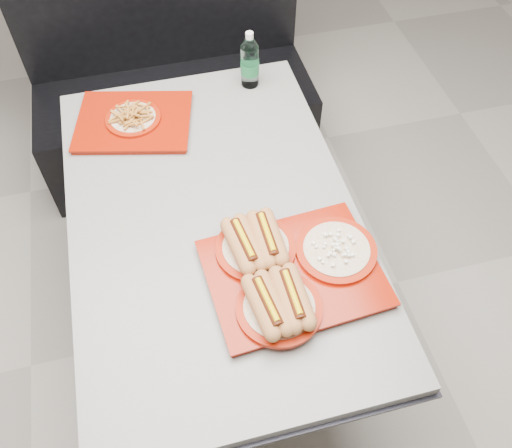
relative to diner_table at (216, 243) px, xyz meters
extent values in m
plane|color=#9E988D|center=(0.00, 0.00, -0.58)|extent=(6.00, 6.00, 0.00)
cylinder|color=black|center=(0.00, 0.00, -0.56)|extent=(0.52, 0.52, 0.05)
cylinder|color=black|center=(0.00, 0.00, -0.20)|extent=(0.11, 0.11, 0.66)
cube|color=black|center=(0.00, 0.00, 0.12)|extent=(0.92, 1.42, 0.01)
cube|color=gray|center=(0.00, 0.00, 0.15)|extent=(0.90, 1.40, 0.04)
cube|color=black|center=(0.00, 1.02, -0.36)|extent=(1.30, 0.55, 0.45)
cube|color=#8A1303|center=(0.18, -0.29, 0.17)|extent=(0.50, 0.40, 0.02)
cube|color=#8A1303|center=(0.18, -0.29, 0.19)|extent=(0.51, 0.41, 0.01)
cylinder|color=#971905|center=(0.11, -0.40, 0.20)|extent=(0.24, 0.24, 0.01)
cylinder|color=beige|center=(0.11, -0.40, 0.21)|extent=(0.20, 0.20, 0.01)
cylinder|color=#971905|center=(0.09, -0.19, 0.20)|extent=(0.24, 0.24, 0.01)
cylinder|color=beige|center=(0.09, -0.19, 0.21)|extent=(0.20, 0.20, 0.01)
cylinder|color=#971905|center=(0.32, -0.25, 0.20)|extent=(0.24, 0.24, 0.01)
cylinder|color=beige|center=(0.32, -0.25, 0.21)|extent=(0.20, 0.20, 0.01)
cube|color=#8A1303|center=(-0.19, 0.47, 0.17)|extent=(0.46, 0.39, 0.02)
cube|color=#8A1303|center=(-0.19, 0.47, 0.18)|extent=(0.47, 0.40, 0.01)
cylinder|color=#971905|center=(-0.19, 0.47, 0.19)|extent=(0.20, 0.20, 0.01)
cylinder|color=beige|center=(-0.19, 0.47, 0.20)|extent=(0.16, 0.16, 0.00)
cylinder|color=silver|center=(0.27, 0.59, 0.25)|extent=(0.07, 0.07, 0.16)
cylinder|color=#196534|center=(0.27, 0.59, 0.24)|extent=(0.07, 0.07, 0.05)
cone|color=silver|center=(0.27, 0.59, 0.35)|extent=(0.07, 0.07, 0.04)
cylinder|color=silver|center=(0.27, 0.59, 0.38)|extent=(0.03, 0.03, 0.02)
camera|label=1|loc=(-0.13, -1.07, 1.51)|focal=38.00mm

